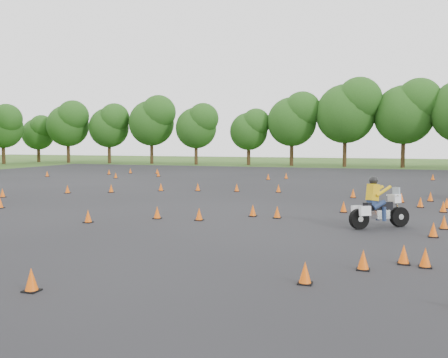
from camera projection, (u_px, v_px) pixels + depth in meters
name	position (u px, v px, depth m)	size (l,w,h in m)	color
ground	(193.00, 217.00, 19.73)	(140.00, 140.00, 0.00)	#2D5119
asphalt_pad	(236.00, 199.00, 25.42)	(62.00, 62.00, 0.00)	black
treeline	(355.00, 124.00, 51.47)	(87.06, 32.27, 11.00)	#1F4714
traffic_cones	(235.00, 196.00, 25.07)	(36.47, 32.97, 0.45)	#E95609
rider_yellow	(380.00, 202.00, 17.06)	(2.29, 0.70, 1.77)	gold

